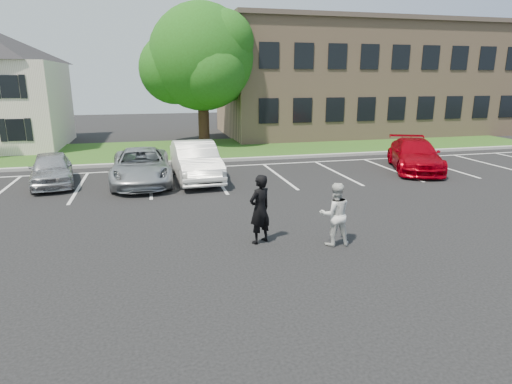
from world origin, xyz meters
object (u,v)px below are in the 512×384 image
man_black_suit (260,209)px  man_white_shirt (335,214)px  car_white_sedan (196,161)px  car_red_compact (415,155)px  tree (203,60)px  car_silver_minivan (141,166)px  car_silver_west (52,169)px  office_building (364,79)px

man_black_suit → man_white_shirt: man_black_suit is taller
car_white_sedan → man_black_suit: bearing=-86.4°
car_white_sedan → car_red_compact: bearing=-5.6°
tree → car_white_sedan: (-1.72, -10.07, -4.54)m
car_red_compact → tree: bearing=151.3°
tree → car_red_compact: 14.40m
man_white_shirt → car_silver_minivan: 9.65m
car_silver_west → car_red_compact: size_ratio=0.79×
car_silver_minivan → car_white_sedan: bearing=2.2°
office_building → car_white_sedan: (-14.88, -13.77, -3.35)m
car_silver_west → car_silver_minivan: car_silver_minivan is taller
tree → car_white_sedan: bearing=-99.7°
car_silver_west → car_silver_minivan: size_ratio=0.77×
man_black_suit → car_silver_west: bearing=-79.3°
car_red_compact → car_silver_west: bearing=-161.1°
car_white_sedan → car_red_compact: size_ratio=0.99×
man_white_shirt → office_building: bearing=-113.0°
office_building → car_silver_minivan: bearing=-141.0°
man_white_shirt → man_black_suit: bearing=-12.6°
office_building → car_silver_minivan: (-17.13, -13.87, -3.45)m
man_white_shirt → car_red_compact: man_white_shirt is taller
car_silver_minivan → car_white_sedan: size_ratio=1.04×
man_black_suit → man_white_shirt: 1.95m
man_black_suit → car_silver_west: (-6.65, 8.21, -0.26)m
car_silver_west → tree: bearing=42.4°
tree → car_silver_minivan: size_ratio=1.73×
office_building → car_red_compact: size_ratio=4.53×
man_white_shirt → car_white_sedan: man_white_shirt is taller
tree → man_black_suit: (-0.87, -17.84, -4.42)m
tree → man_white_shirt: size_ratio=5.25×
car_white_sedan → car_silver_minivan: bearing=179.9°
office_building → car_silver_west: size_ratio=5.73×
office_building → man_black_suit: (-14.03, -21.53, -3.23)m
man_white_shirt → car_white_sedan: 8.80m
car_silver_minivan → office_building: bearing=38.7°
car_red_compact → man_black_suit: bearing=-120.1°
tree → car_silver_west: size_ratio=2.25×
man_black_suit → car_white_sedan: bearing=-112.1°
man_white_shirt → car_white_sedan: bearing=-66.3°
tree → car_red_compact: bearing=-51.1°
man_black_suit → car_silver_west: 10.57m
office_building → car_red_compact: (-4.60, -14.30, -3.44)m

